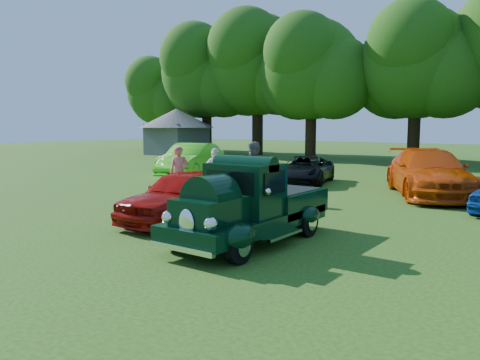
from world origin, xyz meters
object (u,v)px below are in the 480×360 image
Objects in this scene: back_car_black at (305,170)px; spectator_white at (215,173)px; back_car_orange at (429,173)px; spectator_pink at (179,173)px; spectator_grey at (253,171)px; gazebo at (177,126)px; red_convertible at (185,195)px; hero_pickup at (251,208)px; back_car_lime at (191,160)px.

back_car_black is 5.39m from spectator_white.
spectator_pink is at bearing -166.40° from back_car_orange.
spectator_grey is 0.31× the size of gazebo.
spectator_pink reaches higher than red_convertible.
spectator_pink is (-5.29, 3.36, 0.16)m from hero_pickup.
back_car_orange is (1.32, 9.12, 0.08)m from hero_pickup.
spectator_grey is at bearing 124.01° from hero_pickup.
back_car_orange is (3.92, 8.38, 0.13)m from red_convertible.
spectator_white is at bearing -43.06° from gazebo.
hero_pickup is 6.32m from spectator_white.
back_car_lime is at bearing -168.34° from spectator_grey.
hero_pickup is 2.42× the size of spectator_pink.
back_car_black is 0.66× the size of gazebo.
spectator_white is (-1.49, -0.20, -0.12)m from spectator_grey.
back_car_orange is 8.77m from spectator_pink.
spectator_white reaches higher than back_car_black.
back_car_black is 5.29m from back_car_orange.
back_car_lime is at bearing -43.78° from gazebo.
hero_pickup is at bearing -43.19° from gazebo.
gazebo is (-17.14, 17.69, 1.50)m from spectator_pink.
spectator_grey reaches higher than back_car_orange.
red_convertible is at bearing 164.10° from hero_pickup.
spectator_pink is (-6.61, -5.76, 0.08)m from back_car_orange.
gazebo is (-17.86, 16.69, 1.54)m from spectator_white.
hero_pickup is 1.08× the size of red_convertible.
gazebo is (-22.43, 21.05, 1.66)m from hero_pickup.
back_car_lime reaches higher than back_car_black.
spectator_pink reaches higher than back_car_lime.
gazebo is (-19.35, 16.49, 1.42)m from spectator_grey.
spectator_pink is 1.24m from spectator_white.
red_convertible is 10.96m from back_car_lime.
red_convertible is at bearing -68.03° from back_car_lime.
back_car_orange is at bearing 90.94° from spectator_grey.
spectator_grey is at bearing -65.09° from spectator_white.
back_car_orange is 2.87× the size of spectator_grey.
gazebo is at bearing 125.84° from back_car_orange.
spectator_pink is at bearing 161.70° from spectator_white.
hero_pickup is at bearing -61.70° from back_car_lime.
back_car_black is 6.50m from spectator_pink.
red_convertible is 3.76m from spectator_pink.
back_car_orange is at bearing 81.76° from hero_pickup.
hero_pickup is 13.32m from back_car_lime.
hero_pickup is 2.22× the size of spectator_grey.
spectator_white is at bearing -127.65° from spectator_grey.
gazebo reaches higher than spectator_white.
spectator_grey is 1.51m from spectator_white.
spectator_grey is (6.75, -4.42, 0.17)m from back_car_lime.
back_car_orange is 26.62m from gazebo.
spectator_pink is 0.28× the size of gazebo.
red_convertible is 2.24× the size of spectator_pink.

